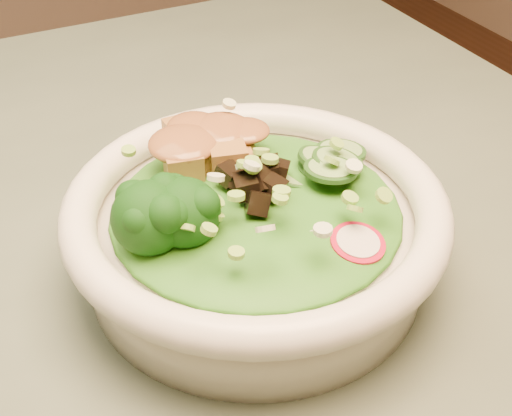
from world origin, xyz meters
name	(u,v)px	position (x,y,z in m)	size (l,w,h in m)	color
salad_bowl	(256,230)	(0.21, -0.10, 0.79)	(0.26, 0.26, 0.07)	silver
lettuce_bed	(256,207)	(0.21, -0.10, 0.81)	(0.20, 0.20, 0.02)	#1E6114
broccoli_florets	(183,227)	(0.15, -0.12, 0.82)	(0.08, 0.07, 0.04)	black
radish_slices	(327,248)	(0.23, -0.16, 0.81)	(0.11, 0.04, 0.02)	#AB0D29
cucumber_slices	(325,160)	(0.27, -0.09, 0.82)	(0.07, 0.07, 0.04)	#86AF61
mushroom_heap	(245,183)	(0.21, -0.09, 0.82)	(0.07, 0.07, 0.04)	black
tofu_cubes	(202,154)	(0.20, -0.04, 0.82)	(0.09, 0.06, 0.04)	olive
peanut_sauce	(202,139)	(0.20, -0.04, 0.83)	(0.07, 0.05, 0.02)	brown
scallion_garnish	(256,179)	(0.21, -0.10, 0.83)	(0.19, 0.19, 0.02)	#7EB43F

